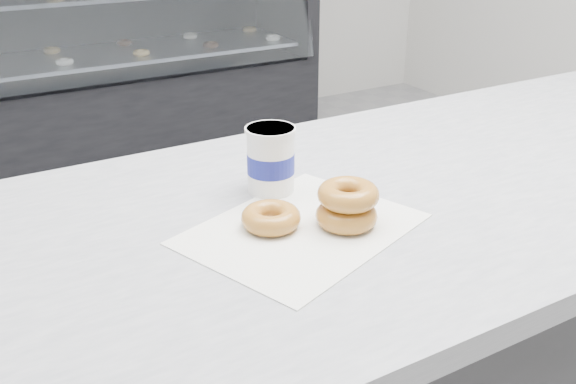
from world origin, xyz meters
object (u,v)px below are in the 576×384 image
Objects in this scene: counter at (438,360)px; donut_single at (271,218)px; coffee_cup at (271,159)px; donut_stack at (347,205)px; display_case at (98,72)px.

donut_single is (-0.42, -0.03, 0.47)m from counter.
donut_stack is at bearing -79.37° from coffee_cup.
donut_single is at bearing 154.20° from donut_stack.
donut_stack is (0.11, -0.05, 0.02)m from donut_single.
display_case reaches higher than donut_single.
donut_single reaches higher than counter.
display_case reaches higher than counter.
counter is at bearing -90.00° from display_case.
display_case is at bearing 79.97° from coffee_cup.
donut_single is (-0.42, -2.75, 0.43)m from display_case.
display_case is at bearing 90.00° from counter.
display_case is 20.86× the size of coffee_cup.
counter is at bearing -17.00° from coffee_cup.
donut_single is 0.77× the size of donut_stack.
counter is 1.28× the size of display_case.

